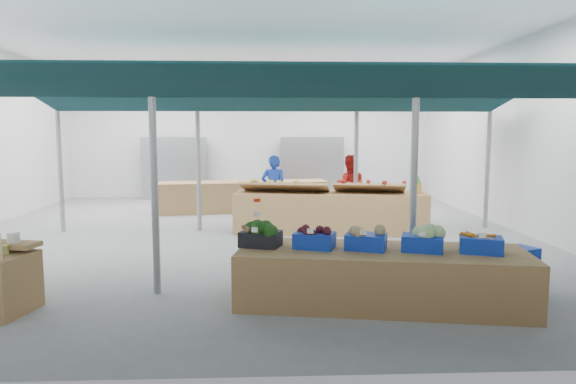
# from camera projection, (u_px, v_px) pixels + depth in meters

# --- Properties ---
(floor) EXTENTS (13.00, 13.00, 0.00)m
(floor) POSITION_uv_depth(u_px,v_px,m) (244.00, 234.00, 11.02)
(floor) COLOR slate
(floor) RESTS_ON ground
(hall) EXTENTS (13.00, 13.00, 13.00)m
(hall) POSITION_uv_depth(u_px,v_px,m) (245.00, 112.00, 12.14)
(hall) COLOR silver
(hall) RESTS_ON ground
(pole_grid) EXTENTS (10.00, 4.60, 3.00)m
(pole_grid) POSITION_uv_depth(u_px,v_px,m) (281.00, 153.00, 9.10)
(pole_grid) COLOR gray
(pole_grid) RESTS_ON floor
(awnings) EXTENTS (9.50, 7.08, 0.30)m
(awnings) POSITION_uv_depth(u_px,v_px,m) (281.00, 98.00, 8.99)
(awnings) COLOR #0B302D
(awnings) RESTS_ON pole_grid
(back_shelving_left) EXTENTS (2.00, 0.50, 2.00)m
(back_shelving_left) POSITION_uv_depth(u_px,v_px,m) (175.00, 169.00, 16.75)
(back_shelving_left) COLOR #B23F33
(back_shelving_left) RESTS_ON floor
(back_shelving_right) EXTENTS (2.00, 0.50, 2.00)m
(back_shelving_right) POSITION_uv_depth(u_px,v_px,m) (312.00, 168.00, 16.94)
(back_shelving_right) COLOR #B23F33
(back_shelving_right) RESTS_ON floor
(veg_counter) EXTENTS (3.76, 1.79, 0.70)m
(veg_counter) POSITION_uv_depth(u_px,v_px,m) (381.00, 277.00, 6.51)
(veg_counter) COLOR olive
(veg_counter) RESTS_ON floor
(fruit_counter) EXTENTS (4.19, 1.39, 0.88)m
(fruit_counter) POSITION_uv_depth(u_px,v_px,m) (330.00, 213.00, 11.15)
(fruit_counter) COLOR olive
(fruit_counter) RESTS_ON floor
(far_counter) EXTENTS (4.68, 1.52, 0.83)m
(far_counter) POSITION_uv_depth(u_px,v_px,m) (244.00, 196.00, 14.18)
(far_counter) COLOR olive
(far_counter) RESTS_ON floor
(crate_stack) EXTENTS (0.62, 0.54, 0.62)m
(crate_stack) POSITION_uv_depth(u_px,v_px,m) (516.00, 270.00, 7.00)
(crate_stack) COLOR #0F31AC
(crate_stack) RESTS_ON floor
(vendor_left) EXTENTS (0.64, 0.45, 1.65)m
(vendor_left) POSITION_uv_depth(u_px,v_px,m) (274.00, 190.00, 12.15)
(vendor_left) COLOR #1A3AAE
(vendor_left) RESTS_ON floor
(vendor_right) EXTENTS (0.86, 0.70, 1.65)m
(vendor_right) POSITION_uv_depth(u_px,v_px,m) (349.00, 189.00, 12.22)
(vendor_right) COLOR #B21915
(vendor_right) RESTS_ON floor
(crate_broccoli) EXTENTS (0.59, 0.50, 0.35)m
(crate_broccoli) POSITION_uv_depth(u_px,v_px,m) (261.00, 234.00, 6.64)
(crate_broccoli) COLOR black
(crate_broccoli) RESTS_ON veg_counter
(crate_beets) EXTENTS (0.59, 0.50, 0.29)m
(crate_beets) POSITION_uv_depth(u_px,v_px,m) (315.00, 238.00, 6.56)
(crate_beets) COLOR #0F31AC
(crate_beets) RESTS_ON veg_counter
(crate_celeriac) EXTENTS (0.59, 0.50, 0.31)m
(crate_celeriac) POSITION_uv_depth(u_px,v_px,m) (366.00, 238.00, 6.48)
(crate_celeriac) COLOR #0F31AC
(crate_celeriac) RESTS_ON veg_counter
(crate_cabbage) EXTENTS (0.59, 0.50, 0.35)m
(crate_cabbage) POSITION_uv_depth(u_px,v_px,m) (423.00, 239.00, 6.39)
(crate_cabbage) COLOR #0F31AC
(crate_cabbage) RESTS_ON veg_counter
(crate_carrots) EXTENTS (0.59, 0.50, 0.29)m
(crate_carrots) POSITION_uv_depth(u_px,v_px,m) (481.00, 244.00, 6.30)
(crate_carrots) COLOR #0F31AC
(crate_carrots) RESTS_ON veg_counter
(sparrow) EXTENTS (0.12, 0.09, 0.11)m
(sparrow) POSITION_uv_depth(u_px,v_px,m) (247.00, 229.00, 6.53)
(sparrow) COLOR brown
(sparrow) RESTS_ON crate_broccoli
(pole_ribbon) EXTENTS (0.12, 0.12, 0.28)m
(pole_ribbon) POSITION_uv_depth(u_px,v_px,m) (257.00, 201.00, 8.17)
(pole_ribbon) COLOR #B3220B
(pole_ribbon) RESTS_ON pole_grid
(apple_heap_yellow) EXTENTS (2.00, 1.07, 0.27)m
(apple_heap_yellow) POSITION_uv_depth(u_px,v_px,m) (285.00, 185.00, 11.04)
(apple_heap_yellow) COLOR #997247
(apple_heap_yellow) RESTS_ON fruit_counter
(apple_heap_red) EXTENTS (1.61, 0.99, 0.27)m
(apple_heap_red) POSITION_uv_depth(u_px,v_px,m) (369.00, 186.00, 10.94)
(apple_heap_red) COLOR #997247
(apple_heap_red) RESTS_ON fruit_counter
(pineapple) EXTENTS (0.14, 0.14, 0.39)m
(pineapple) POSITION_uv_depth(u_px,v_px,m) (418.00, 185.00, 10.87)
(pineapple) COLOR #8C6019
(pineapple) RESTS_ON fruit_counter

